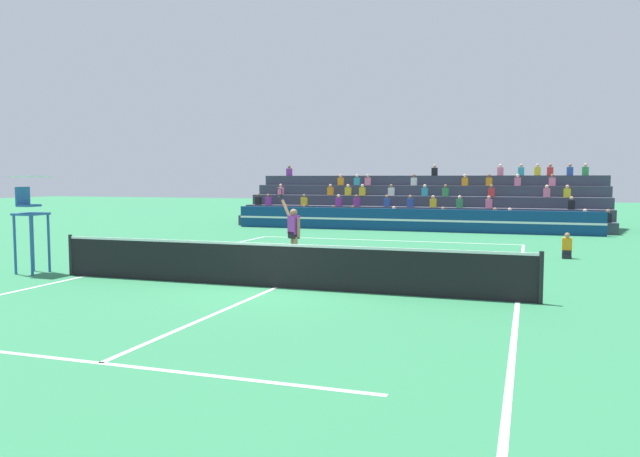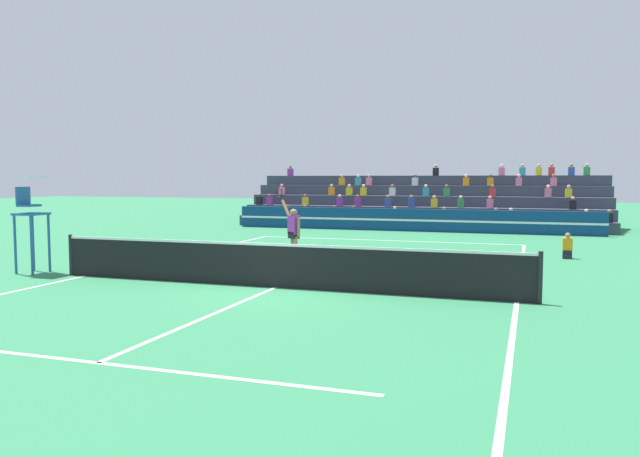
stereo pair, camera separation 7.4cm
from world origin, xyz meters
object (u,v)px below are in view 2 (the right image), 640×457
at_px(ball_kid_courtside, 567,248).
at_px(tennis_player, 293,233).
at_px(umpire_chair, 30,211).
at_px(tennis_ball, 357,262).

bearing_deg(ball_kid_courtside, tennis_player, -149.32).
xyz_separation_m(umpire_chair, tennis_player, (6.40, 3.45, -0.73)).
xyz_separation_m(ball_kid_courtside, tennis_ball, (-6.16, -3.36, -0.30)).
bearing_deg(tennis_ball, tennis_player, -142.11).
distance_m(ball_kid_courtside, tennis_player, 9.04).
xyz_separation_m(tennis_player, tennis_ball, (1.60, 1.24, -0.95)).
height_order(ball_kid_courtside, tennis_ball, ball_kid_courtside).
bearing_deg(umpire_chair, tennis_ball, 30.43).
relative_size(ball_kid_courtside, tennis_player, 0.35).
bearing_deg(ball_kid_courtside, tennis_ball, -151.40).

